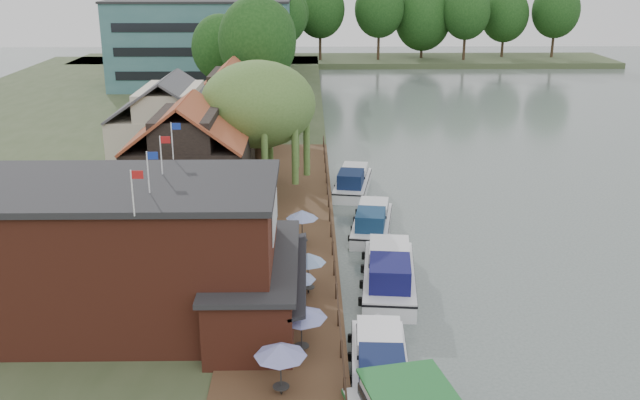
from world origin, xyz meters
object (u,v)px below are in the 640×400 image
object	(u,v)px
umbrella_4	(302,228)
cruiser_1	(389,268)
umbrella_2	(297,291)
cottage_a	(189,160)
umbrella_3	(308,273)
umbrella_0	(281,369)
umbrella_1	(301,330)
willow	(259,130)
cruiser_0	(380,360)
cruiser_3	(353,179)
pub	(162,253)
cruiser_2	(372,218)
cottage_c	(232,107)
cottage_b	(172,128)
hotel_block	(201,44)

from	to	relation	value
umbrella_4	cruiser_1	world-z (taller)	umbrella_4
umbrella_2	cruiser_1	size ratio (longest dim) A/B	0.23
cottage_a	umbrella_4	xyz separation A→B (m)	(7.82, -5.40, -2.96)
umbrella_3	cruiser_1	bearing A→B (deg)	31.66
umbrella_0	umbrella_1	distance (m)	3.40
willow	umbrella_0	xyz separation A→B (m)	(2.56, -26.84, -3.93)
umbrella_1	cruiser_0	world-z (taller)	umbrella_1
umbrella_1	cruiser_3	distance (m)	28.14
pub	cruiser_2	bearing A→B (deg)	51.45
cruiser_1	cottage_c	bearing A→B (deg)	118.58
cottage_b	cruiser_2	distance (m)	19.25
umbrella_3	cruiser_3	distance (m)	21.94
hotel_block	umbrella_4	xyz separation A→B (m)	(14.82, -61.40, -4.86)
pub	cottage_c	xyz separation A→B (m)	(0.00, 34.00, 0.60)
umbrella_0	umbrella_4	world-z (taller)	same
umbrella_1	pub	bearing A→B (deg)	152.81
cruiser_0	cruiser_1	size ratio (longest dim) A/B	0.89
cottage_b	cottage_a	bearing A→B (deg)	-73.30
umbrella_3	cruiser_1	xyz separation A→B (m)	(4.74, 2.92, -1.04)
umbrella_2	cruiser_2	size ratio (longest dim) A/B	0.27
willow	umbrella_2	world-z (taller)	willow
hotel_block	umbrella_0	bearing A→B (deg)	-79.76
umbrella_1	umbrella_3	bearing A→B (deg)	87.17
cottage_b	cruiser_1	distance (m)	25.41
pub	umbrella_0	distance (m)	9.44
pub	cruiser_0	xyz separation A→B (m)	(10.47, -4.17, -3.56)
cottage_a	cottage_c	xyz separation A→B (m)	(1.00, 19.00, 0.00)
cottage_c	cruiser_1	bearing A→B (deg)	-67.20
cruiser_0	cruiser_2	bearing A→B (deg)	89.57
cottage_c	cruiser_0	size ratio (longest dim) A/B	0.93
cottage_a	umbrella_4	world-z (taller)	cottage_a
pub	umbrella_0	size ratio (longest dim) A/B	8.42
umbrella_4	cruiser_0	size ratio (longest dim) A/B	0.26
umbrella_3	umbrella_4	size ratio (longest dim) A/B	1.00
hotel_block	cruiser_0	bearing A→B (deg)	-76.20
umbrella_2	umbrella_4	xyz separation A→B (m)	(0.18, 9.08, 0.00)
cottage_a	cruiser_0	xyz separation A→B (m)	(11.47, -19.17, -4.16)
cottage_b	umbrella_4	distance (m)	19.05
umbrella_0	cruiser_0	xyz separation A→B (m)	(4.40, 2.67, -1.20)
cottage_b	umbrella_0	bearing A→B (deg)	-72.46
pub	umbrella_3	xyz separation A→B (m)	(7.20, 2.69, -2.36)
umbrella_2	cottage_c	bearing A→B (deg)	101.21
cruiser_3	umbrella_0	bearing A→B (deg)	-89.25
willow	umbrella_4	size ratio (longest dim) A/B	4.39
cottage_c	cruiser_2	world-z (taller)	cottage_c
hotel_block	cruiser_0	world-z (taller)	hotel_block
hotel_block	cottage_b	world-z (taller)	hotel_block
willow	umbrella_1	world-z (taller)	willow
pub	umbrella_2	distance (m)	7.06
cottage_c	umbrella_3	xyz separation A→B (m)	(7.20, -31.31, -2.96)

